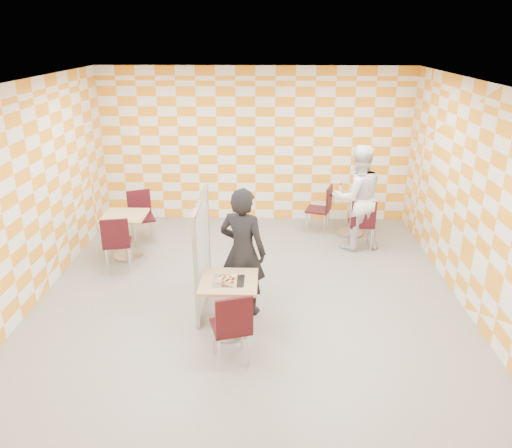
{
  "coord_description": "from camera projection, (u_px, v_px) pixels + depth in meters",
  "views": [
    {
      "loc": [
        0.27,
        -6.09,
        3.6
      ],
      "look_at": [
        0.1,
        0.2,
        1.15
      ],
      "focal_mm": 35.0,
      "sensor_mm": 36.0,
      "label": 1
    }
  ],
  "objects": [
    {
      "name": "second_table",
      "position": [
        351.0,
        208.0,
        9.27
      ],
      "size": [
        0.7,
        0.7,
        0.75
      ],
      "color": "tan",
      "rests_on": "ground"
    },
    {
      "name": "man_dark",
      "position": [
        243.0,
        252.0,
        6.56
      ],
      "size": [
        0.75,
        0.62,
        1.76
      ],
      "primitive_type": "imported",
      "rotation": [
        0.0,
        0.0,
        2.79
      ],
      "color": "black",
      "rests_on": "ground"
    },
    {
      "name": "main_table",
      "position": [
        229.0,
        298.0,
        6.17
      ],
      "size": [
        0.7,
        0.7,
        0.75
      ],
      "color": "tan",
      "rests_on": "ground"
    },
    {
      "name": "chair_main_front",
      "position": [
        232.0,
        324.0,
        5.56
      ],
      "size": [
        0.53,
        0.54,
        0.92
      ],
      "color": "#370B11",
      "rests_on": "ground"
    },
    {
      "name": "chair_second_front",
      "position": [
        362.0,
        220.0,
        8.58
      ],
      "size": [
        0.43,
        0.44,
        0.92
      ],
      "color": "#370B11",
      "rests_on": "ground"
    },
    {
      "name": "chair_second_side",
      "position": [
        323.0,
        206.0,
        9.31
      ],
      "size": [
        0.54,
        0.53,
        0.92
      ],
      "color": "#370B11",
      "rests_on": "ground"
    },
    {
      "name": "room_shell",
      "position": [
        249.0,
        192.0,
        6.95
      ],
      "size": [
        7.0,
        7.0,
        7.0
      ],
      "color": "gray",
      "rests_on": "ground"
    },
    {
      "name": "chair_empty_far",
      "position": [
        141.0,
        212.0,
        8.99
      ],
      "size": [
        0.56,
        0.56,
        0.92
      ],
      "color": "#370B11",
      "rests_on": "ground"
    },
    {
      "name": "sport_bottle",
      "position": [
        340.0,
        189.0,
        9.3
      ],
      "size": [
        0.06,
        0.06,
        0.2
      ],
      "color": "white",
      "rests_on": "second_table"
    },
    {
      "name": "chair_empty_near",
      "position": [
        117.0,
        240.0,
        7.79
      ],
      "size": [
        0.5,
        0.51,
        0.92
      ],
      "color": "#370B11",
      "rests_on": "ground"
    },
    {
      "name": "empty_table",
      "position": [
        126.0,
        228.0,
        8.34
      ],
      "size": [
        0.7,
        0.7,
        0.75
      ],
      "color": "tan",
      "rests_on": "ground"
    },
    {
      "name": "pizza_on_foil",
      "position": [
        229.0,
        280.0,
        6.06
      ],
      "size": [
        0.4,
        0.4,
        0.04
      ],
      "color": "silver",
      "rests_on": "main_table"
    },
    {
      "name": "partition",
      "position": [
        203.0,
        252.0,
        6.78
      ],
      "size": [
        0.08,
        1.38,
        1.55
      ],
      "color": "white",
      "rests_on": "ground"
    },
    {
      "name": "man_white",
      "position": [
        358.0,
        198.0,
        8.54
      ],
      "size": [
        1.02,
        0.87,
        1.84
      ],
      "primitive_type": "imported",
      "rotation": [
        0.0,
        0.0,
        3.36
      ],
      "color": "white",
      "rests_on": "ground"
    },
    {
      "name": "soda_bottle",
      "position": [
        360.0,
        190.0,
        9.21
      ],
      "size": [
        0.07,
        0.07,
        0.23
      ],
      "color": "black",
      "rests_on": "second_table"
    }
  ]
}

